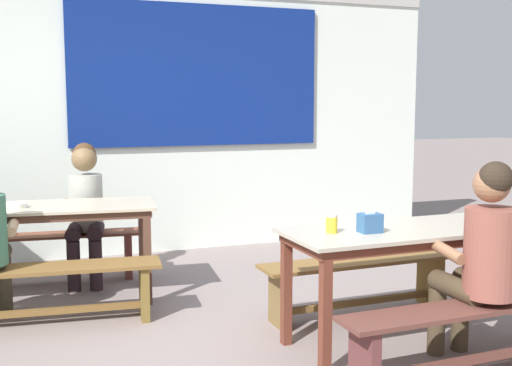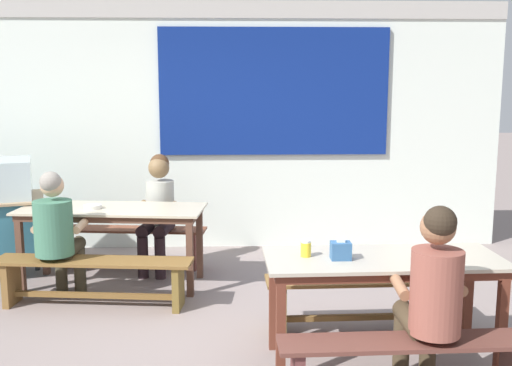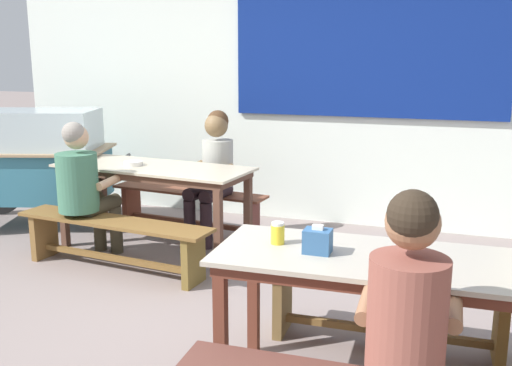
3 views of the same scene
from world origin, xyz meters
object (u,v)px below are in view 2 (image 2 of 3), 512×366
Objects in this scene: dining_table_far at (112,216)px; bench_far_front at (94,274)px; bench_near_front at (407,362)px; person_left_back_turned at (57,229)px; tissue_box at (341,250)px; condiment_jar at (306,249)px; soup_bowl at (93,207)px; bench_near_back at (361,295)px; bench_far_back at (130,241)px; person_near_front at (432,291)px; person_center_facing at (158,205)px; dining_table_near at (383,268)px.

bench_far_front is at bearing -95.93° from dining_table_far.
bench_near_front is 3.23m from person_left_back_turned.
condiment_jar is (-0.23, 0.07, -0.01)m from tissue_box.
condiment_jar is (1.68, -1.72, 0.14)m from dining_table_far.
bench_near_front is at bearing -59.28° from tissue_box.
condiment_jar is at bearing -42.30° from soup_bowl.
bench_near_back is 8.93× the size of soup_bowl.
bench_far_back is 14.33× the size of condiment_jar.
bench_far_back is at bearing 84.07° from dining_table_far.
person_near_front is at bearing -43.97° from tissue_box.
dining_table_near is at bearing -50.53° from person_center_facing.
bench_near_front is 1.28× the size of person_center_facing.
bench_near_front is at bearing -37.44° from bench_far_front.
dining_table_far is 2.62m from tissue_box.
bench_far_front is (-0.12, -1.16, 0.01)m from bench_far_back.
bench_near_front is at bearing -46.33° from dining_table_far.
condiment_jar reaches higher than bench_near_front.
tissue_box is at bearing -29.82° from person_left_back_turned.
bench_far_front is 12.34× the size of tissue_box.
bench_far_back is at bearing 140.72° from bench_near_back.
person_near_front is 1.02× the size of person_center_facing.
person_center_facing is 10.66× the size of condiment_jar.
tissue_box reaches higher than dining_table_far.
person_near_front is at bearing -53.71° from person_center_facing.
person_left_back_turned is at bearing 165.10° from bench_near_back.
tissue_box is (1.91, -1.79, 0.14)m from dining_table_far.
bench_near_front is at bearing -88.40° from bench_near_back.
tissue_box is (-0.48, 0.46, 0.13)m from person_near_front.
bench_near_front is 0.98m from condiment_jar.
dining_table_near is 1.36× the size of person_left_back_turned.
bench_near_back is 2.67m from soup_bowl.
dining_table_far is 0.71m from bench_far_front.
person_center_facing reaches higher than bench_far_back.
bench_far_back is at bearing 129.34° from person_near_front.
bench_far_back and bench_near_back have the same top height.
dining_table_near is at bearing 8.40° from tissue_box.
person_left_back_turned is (-2.59, 0.69, 0.39)m from bench_near_back.
bench_far_front is at bearing 146.78° from condiment_jar.
condiment_jar is 2.51m from soup_bowl.
person_center_facing is 2.73m from tissue_box.
soup_bowl is (-0.18, -0.03, 0.10)m from dining_table_far.
dining_table_far is 1.51× the size of person_left_back_turned.
bench_far_front is 0.52m from person_left_back_turned.
soup_bowl is at bearing -110.99° from bench_far_back.
tissue_box is at bearing -31.64° from bench_far_front.
person_left_back_turned is 2.65m from tissue_box.
dining_table_near is 1.34× the size of person_center_facing.
dining_table_near is 2.87m from person_center_facing.
person_center_facing reaches higher than bench_near_back.
soup_bowl is (-2.40, 2.30, 0.50)m from bench_near_front.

